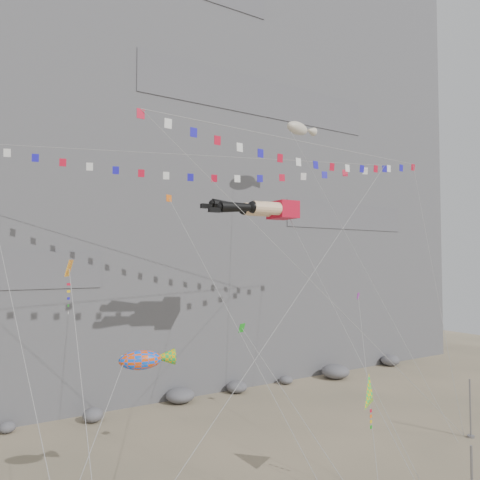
{
  "coord_description": "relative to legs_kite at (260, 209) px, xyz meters",
  "views": [
    {
      "loc": [
        -18.1,
        -21.95,
        12.7
      ],
      "look_at": [
        1.34,
        9.0,
        14.37
      ],
      "focal_mm": 35.0,
      "sensor_mm": 36.0,
      "label": 1
    }
  ],
  "objects": [
    {
      "name": "small_kite_c",
      "position": [
        -4.84,
        -5.24,
        -7.93
      ],
      "size": [
        2.79,
        9.29,
        12.48
      ],
      "color": "#179619",
      "rests_on": "ground"
    },
    {
      "name": "harlequin_kite",
      "position": [
        -14.47,
        -4.16,
        -4.29
      ],
      "size": [
        1.73,
        8.48,
        14.43
      ],
      "color": "red",
      "rests_on": "ground"
    },
    {
      "name": "anchor_pole_right",
      "position": [
        12.68,
        -8.32,
        -14.51
      ],
      "size": [
        0.12,
        0.12,
        4.17
      ],
      "primitive_type": "cylinder",
      "color": "gray",
      "rests_on": "ground"
    },
    {
      "name": "flag_banner_lower",
      "position": [
        1.42,
        -3.74,
        4.34
      ],
      "size": [
        24.73,
        5.05,
        24.05
      ],
      "color": "red",
      "rests_on": "ground"
    },
    {
      "name": "delta_kite",
      "position": [
        0.13,
        -10.42,
        -11.18
      ],
      "size": [
        2.23,
        5.98,
        7.61
      ],
      "color": "#EAB40B",
      "rests_on": "ground"
    },
    {
      "name": "legs_kite",
      "position": [
        0.0,
        0.0,
        0.0
      ],
      "size": [
        7.45,
        16.26,
        22.31
      ],
      "rotation": [
        0.0,
        0.0,
        -0.05
      ],
      "color": "red",
      "rests_on": "ground"
    },
    {
      "name": "talus_boulders",
      "position": [
        -1.56,
        10.47,
        -16.0
      ],
      "size": [
        60.0,
        3.0,
        1.2
      ],
      "primitive_type": null,
      "color": "slate",
      "rests_on": "ground"
    },
    {
      "name": "small_kite_a",
      "position": [
        -6.9,
        0.42,
        -0.07
      ],
      "size": [
        3.82,
        13.72,
        21.68
      ],
      "color": "orange",
      "rests_on": "ground"
    },
    {
      "name": "ground",
      "position": [
        -1.56,
        -6.53,
        -16.6
      ],
      "size": [
        120.0,
        120.0,
        0.0
      ],
      "primitive_type": "plane",
      "color": "tan",
      "rests_on": "ground"
    },
    {
      "name": "flag_banner_upper",
      "position": [
        -3.72,
        2.17,
        3.95
      ],
      "size": [
        28.76,
        18.23,
        27.13
      ],
      "color": "red",
      "rests_on": "ground"
    },
    {
      "name": "small_kite_b",
      "position": [
        6.51,
        -3.48,
        -6.68
      ],
      "size": [
        7.32,
        8.43,
        14.4
      ],
      "color": "purple",
      "rests_on": "ground"
    },
    {
      "name": "blimp_windsock",
      "position": [
        8.05,
        5.42,
        8.57
      ],
      "size": [
        4.93,
        15.23,
        28.95
      ],
      "color": "beige",
      "rests_on": "ground"
    },
    {
      "name": "fish_windsock",
      "position": [
        -11.22,
        -5.51,
        -8.92
      ],
      "size": [
        7.54,
        5.34,
        10.48
      ],
      "color": "#E9490B",
      "rests_on": "ground"
    },
    {
      "name": "cliff",
      "position": [
        -1.56,
        25.47,
        8.4
      ],
      "size": [
        80.0,
        28.0,
        50.0
      ],
      "primitive_type": "cube",
      "color": "slate",
      "rests_on": "ground"
    }
  ]
}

